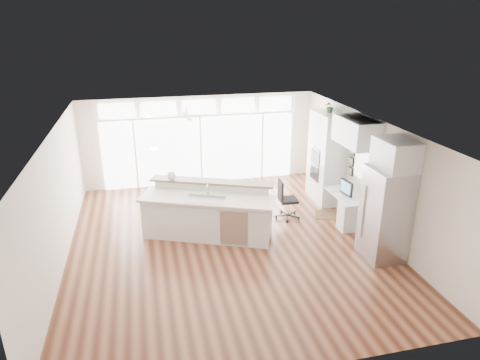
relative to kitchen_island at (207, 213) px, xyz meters
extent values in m
cube|color=#492416|center=(0.39, -0.38, -0.62)|extent=(7.00, 8.00, 0.02)
cube|color=silver|center=(0.39, -0.38, 2.09)|extent=(7.00, 8.00, 0.02)
cube|color=beige|center=(0.39, 3.62, 0.74)|extent=(7.00, 0.04, 2.70)
cube|color=beige|center=(0.39, -4.38, 0.74)|extent=(7.00, 0.04, 2.70)
cube|color=beige|center=(-3.11, -0.38, 0.74)|extent=(0.04, 8.00, 2.70)
cube|color=beige|center=(3.89, -0.38, 0.74)|extent=(0.04, 8.00, 2.70)
cube|color=silver|center=(0.39, 3.56, 0.44)|extent=(5.80, 0.06, 2.08)
cube|color=silver|center=(0.39, 3.56, 1.77)|extent=(5.90, 0.06, 0.40)
cube|color=silver|center=(3.85, -0.08, 0.94)|extent=(0.04, 0.85, 0.85)
cube|color=white|center=(-0.11, 2.42, 1.87)|extent=(1.16, 1.16, 0.32)
cube|color=white|center=(0.39, -0.18, 2.07)|extent=(3.40, 3.00, 0.02)
cube|color=silver|center=(3.56, 1.42, 0.64)|extent=(0.64, 1.20, 2.50)
cube|color=silver|center=(3.52, -0.08, -0.23)|extent=(0.72, 1.30, 0.76)
cube|color=silver|center=(3.56, -0.08, 1.74)|extent=(0.64, 1.30, 0.64)
cube|color=#A5A6AA|center=(3.50, -1.73, 0.39)|extent=(0.76, 0.90, 2.00)
cube|color=silver|center=(3.56, -1.73, 1.69)|extent=(0.64, 0.90, 0.60)
cube|color=black|center=(3.85, 0.54, 0.79)|extent=(0.06, 0.22, 0.80)
cube|color=silver|center=(0.00, 0.00, 0.00)|extent=(3.29, 2.27, 1.22)
cube|color=#311F0F|center=(3.34, 0.40, -0.61)|extent=(1.00, 0.86, 0.01)
cube|color=black|center=(2.16, 0.51, -0.10)|extent=(0.56, 0.52, 1.02)
sphere|color=silver|center=(-0.72, 0.74, 0.72)|extent=(0.28, 0.28, 0.21)
cube|color=black|center=(3.44, -0.08, 0.35)|extent=(0.14, 0.49, 0.40)
cube|color=white|center=(3.27, -0.08, 0.16)|extent=(0.16, 0.35, 0.02)
imported|color=#2F5A26|center=(3.56, 1.42, 2.01)|extent=(0.31, 0.34, 0.25)
camera|label=1|loc=(-1.33, -8.91, 4.23)|focal=32.00mm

